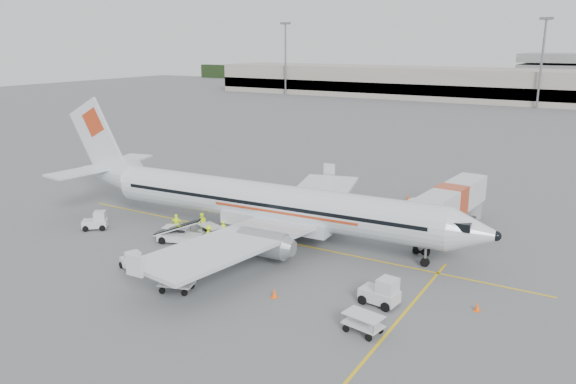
{
  "coord_description": "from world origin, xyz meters",
  "views": [
    {
      "loc": [
        24.06,
        -38.42,
        16.42
      ],
      "look_at": [
        0.0,
        2.0,
        3.8
      ],
      "focal_mm": 35.0,
      "sensor_mm": 36.0,
      "label": 1
    }
  ],
  "objects_px": {
    "jet_bridge": "(450,211)",
    "aircraft": "(269,177)",
    "belt_loader": "(179,228)",
    "tug_mid": "(131,260)",
    "tug_aft": "(95,220)",
    "tug_fore": "(379,291)"
  },
  "relations": [
    {
      "from": "belt_loader",
      "to": "tug_fore",
      "type": "relative_size",
      "value": 1.97
    },
    {
      "from": "belt_loader",
      "to": "tug_aft",
      "type": "relative_size",
      "value": 2.25
    },
    {
      "from": "tug_mid",
      "to": "aircraft",
      "type": "bearing_deg",
      "value": 87.32
    },
    {
      "from": "aircraft",
      "to": "tug_aft",
      "type": "relative_size",
      "value": 18.64
    },
    {
      "from": "jet_bridge",
      "to": "belt_loader",
      "type": "distance_m",
      "value": 23.38
    },
    {
      "from": "aircraft",
      "to": "tug_aft",
      "type": "xyz_separation_m",
      "value": [
        -14.93,
        -5.94,
        -4.66
      ]
    },
    {
      "from": "aircraft",
      "to": "tug_mid",
      "type": "height_order",
      "value": "aircraft"
    },
    {
      "from": "jet_bridge",
      "to": "aircraft",
      "type": "bearing_deg",
      "value": -140.17
    },
    {
      "from": "belt_loader",
      "to": "tug_fore",
      "type": "distance_m",
      "value": 18.96
    },
    {
      "from": "jet_bridge",
      "to": "tug_mid",
      "type": "distance_m",
      "value": 27.02
    },
    {
      "from": "belt_loader",
      "to": "tug_mid",
      "type": "xyz_separation_m",
      "value": [
        0.78,
        -6.29,
        -0.55
      ]
    },
    {
      "from": "belt_loader",
      "to": "tug_fore",
      "type": "xyz_separation_m",
      "value": [
        18.82,
        -2.24,
        -0.36
      ]
    },
    {
      "from": "belt_loader",
      "to": "jet_bridge",
      "type": "bearing_deg",
      "value": 16.62
    },
    {
      "from": "tug_fore",
      "to": "tug_mid",
      "type": "relative_size",
      "value": 1.26
    },
    {
      "from": "tug_mid",
      "to": "tug_aft",
      "type": "height_order",
      "value": "tug_aft"
    },
    {
      "from": "tug_fore",
      "to": "tug_aft",
      "type": "xyz_separation_m",
      "value": [
        -27.75,
        0.95,
        -0.12
      ]
    },
    {
      "from": "tug_mid",
      "to": "belt_loader",
      "type": "bearing_deg",
      "value": 119.92
    },
    {
      "from": "jet_bridge",
      "to": "tug_fore",
      "type": "height_order",
      "value": "jet_bridge"
    },
    {
      "from": "tug_fore",
      "to": "tug_aft",
      "type": "height_order",
      "value": "tug_fore"
    },
    {
      "from": "tug_fore",
      "to": "belt_loader",
      "type": "bearing_deg",
      "value": 179.94
    },
    {
      "from": "belt_loader",
      "to": "tug_mid",
      "type": "distance_m",
      "value": 6.36
    },
    {
      "from": "aircraft",
      "to": "tug_mid",
      "type": "distance_m",
      "value": 13.02
    }
  ]
}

